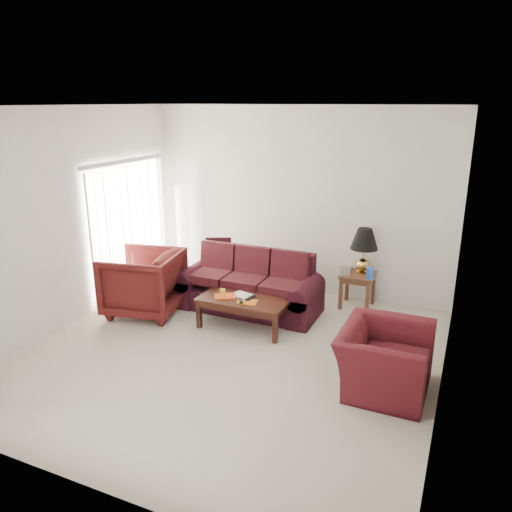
{
  "coord_description": "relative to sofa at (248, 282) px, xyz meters",
  "views": [
    {
      "loc": [
        2.59,
        -5.02,
        3.05
      ],
      "look_at": [
        0.0,
        0.85,
        1.05
      ],
      "focal_mm": 35.0,
      "sensor_mm": 36.0,
      "label": 1
    }
  ],
  "objects": [
    {
      "name": "floor",
      "position": [
        0.36,
        -1.37,
        -0.44
      ],
      "size": [
        5.0,
        5.0,
        0.0
      ],
      "primitive_type": "plane",
      "color": "beige",
      "rests_on": "ground"
    },
    {
      "name": "blinds",
      "position": [
        -2.06,
        -0.07,
        0.64
      ],
      "size": [
        0.1,
        2.0,
        2.16
      ],
      "primitive_type": "cube",
      "color": "silver",
      "rests_on": "ground"
    },
    {
      "name": "sofa",
      "position": [
        0.0,
        0.0,
        0.0
      ],
      "size": [
        2.2,
        1.01,
        0.88
      ],
      "primitive_type": null,
      "rotation": [
        0.0,
        0.0,
        -0.04
      ],
      "color": "black",
      "rests_on": "ground"
    },
    {
      "name": "throw_pillow",
      "position": [
        -0.78,
        0.54,
        0.26
      ],
      "size": [
        0.47,
        0.36,
        0.44
      ],
      "primitive_type": "cube",
      "rotation": [
        -0.21,
        0.0,
        0.43
      ],
      "color": "black",
      "rests_on": "sofa"
    },
    {
      "name": "end_table",
      "position": [
        1.49,
        0.78,
        -0.17
      ],
      "size": [
        0.54,
        0.54,
        0.54
      ],
      "primitive_type": null,
      "rotation": [
        0.0,
        0.0,
        0.09
      ],
      "color": "#492619",
      "rests_on": "ground"
    },
    {
      "name": "table_lamp",
      "position": [
        1.54,
        0.83,
        0.45
      ],
      "size": [
        0.45,
        0.45,
        0.7
      ],
      "primitive_type": null,
      "rotation": [
        0.0,
        0.0,
        0.07
      ],
      "color": "#AF8336",
      "rests_on": "end_table"
    },
    {
      "name": "clock",
      "position": [
        1.33,
        0.64,
        0.17
      ],
      "size": [
        0.16,
        0.09,
        0.15
      ],
      "primitive_type": "cube",
      "rotation": [
        0.0,
        0.0,
        0.25
      ],
      "color": "silver",
      "rests_on": "end_table"
    },
    {
      "name": "blue_canister",
      "position": [
        1.69,
        0.63,
        0.18
      ],
      "size": [
        0.14,
        0.14,
        0.17
      ],
      "primitive_type": "cylinder",
      "rotation": [
        0.0,
        0.0,
        0.35
      ],
      "color": "#1B47B2",
      "rests_on": "end_table"
    },
    {
      "name": "picture_frame",
      "position": [
        1.29,
        0.91,
        0.17
      ],
      "size": [
        0.14,
        0.17,
        0.05
      ],
      "primitive_type": "cube",
      "rotation": [
        1.36,
        0.0,
        0.11
      ],
      "color": "#BCBDC0",
      "rests_on": "end_table"
    },
    {
      "name": "floor_lamp",
      "position": [
        -1.62,
        0.83,
        0.4
      ],
      "size": [
        0.33,
        0.33,
        1.69
      ],
      "primitive_type": null,
      "rotation": [
        0.0,
        0.0,
        -0.22
      ],
      "color": "white",
      "rests_on": "ground"
    },
    {
      "name": "armchair_left",
      "position": [
        -1.37,
        -0.72,
        0.03
      ],
      "size": [
        1.22,
        1.2,
        0.95
      ],
      "primitive_type": "imported",
      "rotation": [
        0.0,
        0.0,
        -1.37
      ],
      "color": "#42100F",
      "rests_on": "ground"
    },
    {
      "name": "armchair_right",
      "position": [
        2.28,
        -1.37,
        -0.09
      ],
      "size": [
        0.95,
        1.08,
        0.7
      ],
      "primitive_type": "imported",
      "rotation": [
        0.0,
        0.0,
        1.56
      ],
      "color": "#440F15",
      "rests_on": "ground"
    },
    {
      "name": "coffee_table",
      "position": [
        0.22,
        -0.59,
        -0.22
      ],
      "size": [
        1.39,
        1.02,
        0.44
      ],
      "primitive_type": null,
      "rotation": [
        0.0,
        0.0,
        -0.36
      ],
      "color": "black",
      "rests_on": "ground"
    },
    {
      "name": "magazine_red",
      "position": [
        -0.05,
        -0.65,
        0.0
      ],
      "size": [
        0.36,
        0.33,
        0.02
      ],
      "primitive_type": "cube",
      "rotation": [
        0.0,
        0.0,
        0.54
      ],
      "color": "#D14614",
      "rests_on": "coffee_table"
    },
    {
      "name": "magazine_white",
      "position": [
        0.14,
        -0.5,
        0.0
      ],
      "size": [
        0.31,
        0.27,
        0.02
      ],
      "primitive_type": "cube",
      "rotation": [
        0.0,
        0.0,
        -0.3
      ],
      "color": "white",
      "rests_on": "coffee_table"
    },
    {
      "name": "magazine_orange",
      "position": [
        0.32,
        -0.7,
        0.0
      ],
      "size": [
        0.29,
        0.23,
        0.02
      ],
      "primitive_type": "cube",
      "rotation": [
        0.0,
        0.0,
        0.13
      ],
      "color": "#C96A17",
      "rests_on": "coffee_table"
    },
    {
      "name": "remote_a",
      "position": [
        0.24,
        -0.75,
        0.02
      ],
      "size": [
        0.11,
        0.15,
        0.02
      ],
      "primitive_type": "cube",
      "rotation": [
        0.0,
        0.0,
        0.53
      ],
      "color": "black",
      "rests_on": "coffee_table"
    },
    {
      "name": "remote_b",
      "position": [
        0.32,
        -0.61,
        0.02
      ],
      "size": [
        0.09,
        0.19,
        0.02
      ],
      "primitive_type": "cube",
      "rotation": [
        0.0,
        0.0,
        -0.18
      ],
      "color": "black",
      "rests_on": "coffee_table"
    },
    {
      "name": "yellow_glass",
      "position": [
        -0.07,
        -0.69,
        0.06
      ],
      "size": [
        0.09,
        0.09,
        0.13
      ],
      "primitive_type": "cylinder",
      "rotation": [
        0.0,
        0.0,
        0.16
      ],
      "color": "gold",
      "rests_on": "coffee_table"
    }
  ]
}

